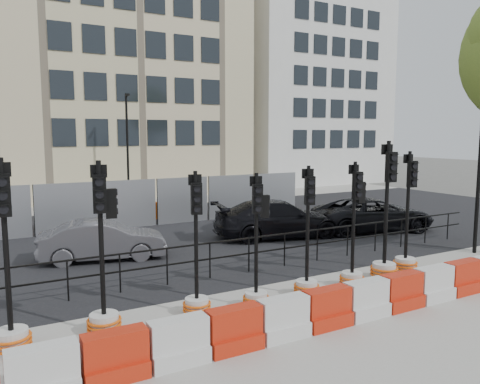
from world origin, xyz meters
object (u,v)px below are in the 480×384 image
car_c (279,219)px  traffic_signal_d (257,277)px  traffic_signal_a (10,314)px  traffic_signal_h (406,248)px

car_c → traffic_signal_d: bearing=154.8°
traffic_signal_a → traffic_signal_h: 9.95m
traffic_signal_d → traffic_signal_h: traffic_signal_h is taller
traffic_signal_d → car_c: traffic_signal_d is taller
traffic_signal_d → car_c: bearing=70.9°
traffic_signal_d → car_c: size_ratio=0.58×
traffic_signal_h → traffic_signal_d: bearing=-167.9°
car_c → traffic_signal_h: bearing=-161.1°
traffic_signal_a → car_c: 10.84m
traffic_signal_h → car_c: (-0.62, 5.45, 0.01)m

